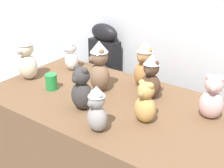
{
  "coord_description": "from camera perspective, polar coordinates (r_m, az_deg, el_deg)",
  "views": [
    {
      "loc": [
        0.98,
        -1.13,
        1.64
      ],
      "look_at": [
        0.0,
        0.25,
        0.86
      ],
      "focal_mm": 47.97,
      "sensor_mm": 36.0,
      "label": 1
    }
  ],
  "objects": [
    {
      "name": "teddy_bear_cream",
      "position": [
        2.27,
        -15.98,
        4.88
      ],
      "size": [
        0.16,
        0.14,
        0.34
      ],
      "rotation": [
        0.0,
        0.0,
        -0.03
      ],
      "color": "beige",
      "rests_on": "display_table"
    },
    {
      "name": "instrument_case",
      "position": [
        2.69,
        -1.39,
        0.47
      ],
      "size": [
        0.29,
        0.16,
        1.06
      ],
      "rotation": [
        0.0,
        0.0,
        -0.15
      ],
      "color": "black",
      "rests_on": "ground_plane"
    },
    {
      "name": "teddy_bear_cocoa",
      "position": [
        1.91,
        7.4,
        1.31
      ],
      "size": [
        0.14,
        0.12,
        0.3
      ],
      "rotation": [
        0.0,
        0.0,
        0.01
      ],
      "color": "#4C3323",
      "rests_on": "display_table"
    },
    {
      "name": "display_table",
      "position": [
        2.11,
        0.0,
        -12.15
      ],
      "size": [
        1.67,
        0.9,
        0.74
      ],
      "primitive_type": "cube",
      "color": "brown",
      "rests_on": "ground_plane"
    },
    {
      "name": "teddy_bear_honey",
      "position": [
        1.66,
        6.34,
        -3.66
      ],
      "size": [
        0.14,
        0.12,
        0.25
      ],
      "rotation": [
        0.0,
        0.0,
        -0.13
      ],
      "color": "tan",
      "rests_on": "display_table"
    },
    {
      "name": "party_cup_green",
      "position": [
        2.09,
        -11.48,
        0.4
      ],
      "size": [
        0.08,
        0.08,
        0.11
      ],
      "primitive_type": "cylinder",
      "color": "#238C3D",
      "rests_on": "display_table"
    },
    {
      "name": "teddy_bear_caramel",
      "position": [
        2.07,
        6.16,
        3.65
      ],
      "size": [
        0.16,
        0.14,
        0.33
      ],
      "rotation": [
        0.0,
        0.0,
        -0.08
      ],
      "color": "#B27A42",
      "rests_on": "display_table"
    },
    {
      "name": "teddy_bear_blush",
      "position": [
        1.77,
        18.52,
        -2.59
      ],
      "size": [
        0.16,
        0.14,
        0.27
      ],
      "rotation": [
        0.0,
        0.0,
        0.23
      ],
      "color": "beige",
      "rests_on": "display_table"
    },
    {
      "name": "teddy_bear_snow",
      "position": [
        2.39,
        -7.82,
        5.19
      ],
      "size": [
        0.15,
        0.14,
        0.23
      ],
      "rotation": [
        0.0,
        0.0,
        -0.35
      ],
      "color": "white",
      "rests_on": "display_table"
    },
    {
      "name": "teddy_bear_mocha",
      "position": [
        2.0,
        -2.44,
        3.31
      ],
      "size": [
        0.2,
        0.2,
        0.35
      ],
      "rotation": [
        0.0,
        0.0,
        -0.56
      ],
      "color": "#7F6047",
      "rests_on": "display_table"
    },
    {
      "name": "teddy_bear_ash",
      "position": [
        1.56,
        -2.91,
        -4.84
      ],
      "size": [
        0.14,
        0.13,
        0.26
      ],
      "rotation": [
        0.0,
        0.0,
        -0.27
      ],
      "color": "gray",
      "rests_on": "display_table"
    },
    {
      "name": "teddy_bear_charcoal",
      "position": [
        1.78,
        -5.8,
        -1.03
      ],
      "size": [
        0.15,
        0.14,
        0.28
      ],
      "rotation": [
        0.0,
        0.0,
        -0.12
      ],
      "color": "#383533",
      "rests_on": "display_table"
    }
  ]
}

